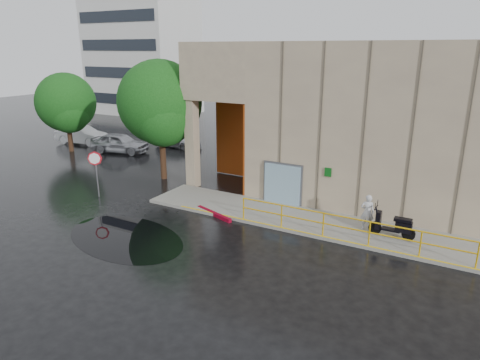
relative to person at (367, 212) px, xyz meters
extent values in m
plane|color=black|center=(-4.73, -4.70, -0.94)|extent=(120.00, 120.00, 0.00)
cube|color=gray|center=(-0.73, -0.20, -0.87)|extent=(20.00, 3.00, 0.15)
cube|color=gray|center=(1.27, 6.30, 3.06)|extent=(16.00, 10.00, 8.00)
cube|color=gray|center=(-8.73, 6.30, 5.56)|extent=(4.00, 10.00, 3.00)
cube|color=gray|center=(-10.33, 1.70, 1.56)|extent=(0.60, 0.60, 5.00)
cube|color=#9D410E|center=(-8.73, 4.80, 1.56)|extent=(3.80, 0.15, 4.90)
cube|color=#9D410E|center=(-6.78, 3.05, 1.56)|extent=(0.10, 3.50, 4.90)
cube|color=#92B8C7|center=(-4.53, 1.18, 0.21)|extent=(1.90, 0.10, 2.00)
cube|color=slate|center=(-4.53, 1.26, 0.21)|extent=(2.10, 0.06, 2.20)
cube|color=#0B5014|center=(-2.23, 1.24, 1.16)|extent=(0.32, 0.04, 0.42)
cylinder|color=#DCA80B|center=(-0.48, -1.55, 0.21)|extent=(9.50, 0.06, 0.06)
cylinder|color=#DCA80B|center=(-0.48, -1.55, -0.24)|extent=(9.50, 0.06, 0.06)
cube|color=silver|center=(-32.73, 23.30, 6.56)|extent=(12.00, 8.00, 15.00)
imported|color=silver|center=(0.00, 0.00, 0.00)|extent=(0.64, 0.49, 1.58)
cylinder|color=black|center=(0.44, -0.30, -0.52)|extent=(0.54, 0.11, 0.54)
cylinder|color=black|center=(1.78, -0.30, -0.52)|extent=(0.54, 0.11, 0.54)
cylinder|color=slate|center=(-13.73, -2.32, 0.15)|extent=(0.07, 0.07, 2.19)
cylinder|color=#B0111B|center=(-13.73, -2.35, 1.20)|extent=(0.63, 0.48, 0.76)
cylinder|color=white|center=(-13.73, -2.38, 1.20)|extent=(0.48, 0.36, 0.60)
cube|color=maroon|center=(-6.82, -1.60, -0.85)|extent=(2.33, 0.96, 0.18)
cube|color=black|center=(-8.78, -5.53, -0.94)|extent=(6.76, 4.99, 0.01)
imported|color=#B9BBC1|center=(-20.07, 5.80, -0.18)|extent=(4.72, 2.75, 1.51)
imported|color=white|center=(-25.04, 6.58, -0.20)|extent=(4.69, 2.21, 1.48)
imported|color=#B0B2B8|center=(-17.36, 9.52, -0.33)|extent=(4.35, 2.11, 1.22)
cylinder|color=black|center=(-12.80, 2.07, 0.65)|extent=(0.36, 0.36, 3.18)
sphere|color=#154F14|center=(-12.80, 2.07, 3.72)|extent=(4.93, 4.93, 4.93)
sphere|color=#154F14|center=(-12.21, 1.56, 2.98)|extent=(3.45, 3.45, 3.45)
cylinder|color=black|center=(-23.73, 4.29, 0.28)|extent=(0.36, 0.36, 2.44)
sphere|color=#164F16|center=(-23.73, 4.29, 2.83)|extent=(4.41, 4.41, 4.41)
sphere|color=#164F16|center=(-23.13, 3.97, 2.17)|extent=(3.09, 3.09, 3.09)
camera|label=1|loc=(3.58, -17.64, 6.76)|focal=32.00mm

